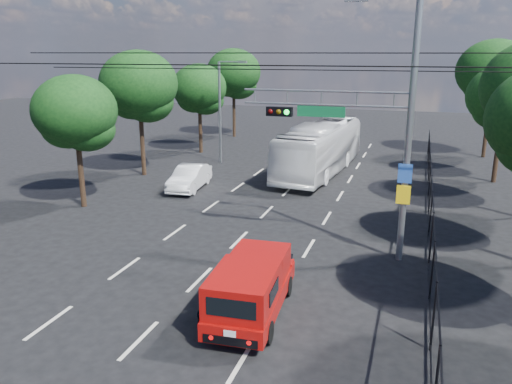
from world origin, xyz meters
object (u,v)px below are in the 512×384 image
at_px(red_pickup, 252,286).
at_px(white_bus, 320,148).
at_px(signal_mast, 375,121).
at_px(white_van, 190,177).
at_px(navy_hatchback, 245,277).

xyz_separation_m(red_pickup, white_bus, (-1.68, 18.84, 0.67)).
bearing_deg(red_pickup, white_bus, 95.08).
bearing_deg(signal_mast, white_bus, 108.76).
bearing_deg(signal_mast, white_van, 147.82).
distance_m(white_bus, white_van, 9.00).
relative_size(signal_mast, red_pickup, 1.92).
xyz_separation_m(white_bus, white_van, (-6.33, -6.33, -0.94)).
bearing_deg(signal_mast, red_pickup, -115.90).
bearing_deg(navy_hatchback, white_van, 120.35).
xyz_separation_m(navy_hatchback, white_bus, (-1.17, 17.97, 0.86)).
relative_size(signal_mast, white_bus, 0.81).
bearing_deg(navy_hatchback, white_bus, 91.28).
bearing_deg(white_bus, white_van, -129.91).
xyz_separation_m(signal_mast, navy_hatchback, (-3.28, -4.85, -4.47)).
xyz_separation_m(signal_mast, white_van, (-10.78, 6.79, -4.56)).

